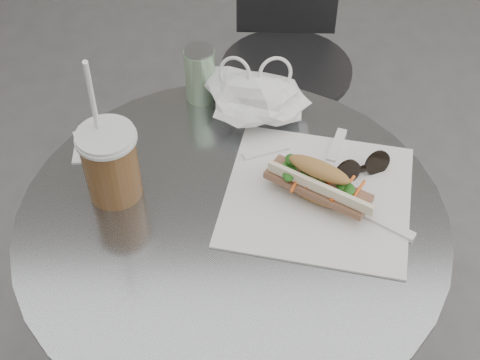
{
  "coord_description": "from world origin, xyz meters",
  "views": [
    {
      "loc": [
        0.02,
        -0.55,
        1.64
      ],
      "look_at": [
        0.01,
        0.24,
        0.79
      ],
      "focal_mm": 50.0,
      "sensor_mm": 36.0,
      "label": 1
    }
  ],
  "objects_px": {
    "chair_far": "(284,94)",
    "iced_coffee": "(111,163)",
    "cafe_table": "(233,303)",
    "banh_mi": "(318,183)",
    "sunglasses": "(361,168)",
    "drink_can": "(200,74)"
  },
  "relations": [
    {
      "from": "chair_far",
      "to": "sunglasses",
      "type": "bearing_deg",
      "value": 98.35
    },
    {
      "from": "iced_coffee",
      "to": "cafe_table",
      "type": "bearing_deg",
      "value": -15.87
    },
    {
      "from": "chair_far",
      "to": "sunglasses",
      "type": "xyz_separation_m",
      "value": [
        0.09,
        -0.74,
        0.44
      ]
    },
    {
      "from": "cafe_table",
      "to": "sunglasses",
      "type": "distance_m",
      "value": 0.39
    },
    {
      "from": "sunglasses",
      "to": "drink_can",
      "type": "height_order",
      "value": "drink_can"
    },
    {
      "from": "iced_coffee",
      "to": "sunglasses",
      "type": "height_order",
      "value": "iced_coffee"
    },
    {
      "from": "cafe_table",
      "to": "sunglasses",
      "type": "xyz_separation_m",
      "value": [
        0.24,
        0.1,
        0.29
      ]
    },
    {
      "from": "iced_coffee",
      "to": "sunglasses",
      "type": "distance_m",
      "value": 0.45
    },
    {
      "from": "iced_coffee",
      "to": "sunglasses",
      "type": "relative_size",
      "value": 2.77
    },
    {
      "from": "chair_far",
      "to": "drink_can",
      "type": "relative_size",
      "value": 6.03
    },
    {
      "from": "sunglasses",
      "to": "chair_far",
      "type": "bearing_deg",
      "value": 74.58
    },
    {
      "from": "banh_mi",
      "to": "drink_can",
      "type": "distance_m",
      "value": 0.36
    },
    {
      "from": "banh_mi",
      "to": "chair_far",
      "type": "bearing_deg",
      "value": 122.32
    },
    {
      "from": "cafe_table",
      "to": "banh_mi",
      "type": "relative_size",
      "value": 3.11
    },
    {
      "from": "chair_far",
      "to": "iced_coffee",
      "type": "xyz_separation_m",
      "value": [
        -0.36,
        -0.78,
        0.49
      ]
    },
    {
      "from": "sunglasses",
      "to": "drink_can",
      "type": "distance_m",
      "value": 0.38
    },
    {
      "from": "chair_far",
      "to": "drink_can",
      "type": "height_order",
      "value": "drink_can"
    },
    {
      "from": "iced_coffee",
      "to": "drink_can",
      "type": "xyz_separation_m",
      "value": [
        0.14,
        0.27,
        -0.01
      ]
    },
    {
      "from": "cafe_table",
      "to": "iced_coffee",
      "type": "relative_size",
      "value": 2.49
    },
    {
      "from": "chair_far",
      "to": "drink_can",
      "type": "xyz_separation_m",
      "value": [
        -0.21,
        -0.52,
        0.48
      ]
    },
    {
      "from": "chair_far",
      "to": "iced_coffee",
      "type": "height_order",
      "value": "iced_coffee"
    },
    {
      "from": "cafe_table",
      "to": "banh_mi",
      "type": "bearing_deg",
      "value": 16.67
    }
  ]
}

